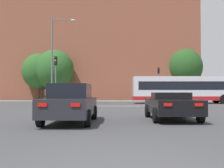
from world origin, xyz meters
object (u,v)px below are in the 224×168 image
(pedestrian_walking_east, at_px, (50,93))
(traffic_light_far_right, at_px, (159,79))
(pedestrian_waiting, at_px, (185,94))
(traffic_light_near_left, at_px, (56,73))
(pedestrian_walking_west, at_px, (46,94))
(bus_crossing_lead, at_px, (187,89))
(street_lamp_junction, at_px, (56,52))
(car_saloon_left, at_px, (71,103))
(car_roadster_right, at_px, (171,105))

(pedestrian_walking_east, bearing_deg, traffic_light_far_right, 5.76)
(traffic_light_far_right, relative_size, pedestrian_waiting, 2.81)
(traffic_light_near_left, relative_size, pedestrian_walking_west, 2.83)
(bus_crossing_lead, distance_m, street_lamp_junction, 14.62)
(car_saloon_left, height_order, pedestrian_walking_west, car_saloon_left)
(traffic_light_near_left, relative_size, pedestrian_walking_east, 2.44)
(bus_crossing_lead, bearing_deg, street_lamp_junction, -73.92)
(street_lamp_junction, xyz_separation_m, pedestrian_waiting, (15.25, 11.13, -4.15))
(bus_crossing_lead, bearing_deg, traffic_light_far_right, -163.72)
(bus_crossing_lead, xyz_separation_m, street_lamp_junction, (-13.64, -3.93, 3.52))
(car_roadster_right, distance_m, pedestrian_waiting, 26.19)
(car_roadster_right, height_order, traffic_light_near_left, traffic_light_near_left)
(car_saloon_left, distance_m, traffic_light_far_right, 27.47)
(bus_crossing_lead, bearing_deg, car_saloon_left, -26.58)
(pedestrian_walking_east, bearing_deg, street_lamp_junction, -66.00)
(traffic_light_near_left, height_order, pedestrian_waiting, traffic_light_near_left)
(car_roadster_right, bearing_deg, car_saloon_left, -164.88)
(car_roadster_right, height_order, traffic_light_far_right, traffic_light_far_right)
(bus_crossing_lead, height_order, pedestrian_walking_west, bus_crossing_lead)
(car_saloon_left, xyz_separation_m, pedestrian_walking_west, (-7.73, 26.49, 0.13))
(car_roadster_right, height_order, pedestrian_walking_west, pedestrian_walking_west)
(traffic_light_near_left, relative_size, pedestrian_waiting, 2.79)
(car_saloon_left, distance_m, street_lamp_junction, 16.48)
(pedestrian_waiting, bearing_deg, car_roadster_right, -78.44)
(traffic_light_near_left, distance_m, pedestrian_walking_west, 13.33)
(pedestrian_walking_east, bearing_deg, pedestrian_walking_west, -132.36)
(pedestrian_waiting, relative_size, pedestrian_walking_west, 1.02)
(bus_crossing_lead, relative_size, pedestrian_waiting, 7.24)
(car_saloon_left, bearing_deg, bus_crossing_lead, 63.89)
(bus_crossing_lead, height_order, pedestrian_waiting, bus_crossing_lead)
(pedestrian_waiting, height_order, pedestrian_walking_west, pedestrian_waiting)
(car_saloon_left, height_order, bus_crossing_lead, bus_crossing_lead)
(car_roadster_right, xyz_separation_m, traffic_light_far_right, (3.23, 25.02, 2.39))
(car_saloon_left, xyz_separation_m, street_lamp_junction, (-3.96, 15.41, 4.29))
(car_saloon_left, distance_m, pedestrian_walking_west, 27.60)
(pedestrian_waiting, bearing_deg, car_saloon_left, -86.27)
(traffic_light_near_left, bearing_deg, pedestrian_waiting, 40.06)
(pedestrian_walking_west, bearing_deg, car_saloon_left, -174.81)
(pedestrian_waiting, bearing_deg, traffic_light_far_right, -149.29)
(car_saloon_left, height_order, traffic_light_far_right, traffic_light_far_right)
(pedestrian_walking_east, bearing_deg, car_saloon_left, -66.83)
(traffic_light_near_left, distance_m, traffic_light_far_right, 16.71)
(traffic_light_far_right, distance_m, pedestrian_waiting, 4.21)
(traffic_light_near_left, bearing_deg, bus_crossing_lead, 21.92)
(street_lamp_junction, bearing_deg, car_saloon_left, -75.58)
(street_lamp_junction, bearing_deg, car_roadster_right, -59.37)
(traffic_light_far_right, distance_m, pedestrian_walking_east, 15.01)
(traffic_light_near_left, height_order, street_lamp_junction, street_lamp_junction)
(pedestrian_walking_east, height_order, pedestrian_walking_west, pedestrian_walking_east)
(car_saloon_left, distance_m, pedestrian_walking_east, 27.86)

